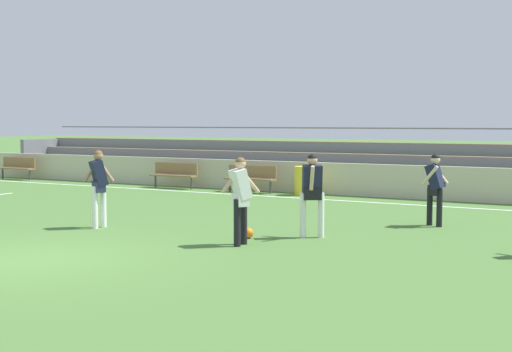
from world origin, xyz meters
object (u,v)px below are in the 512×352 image
at_px(bench_centre_sideline, 251,176).
at_px(bench_far_right, 174,173).
at_px(trash_bin, 304,181).
at_px(player_dark_trailing_run, 435,184).
at_px(player_dark_on_ball, 312,188).
at_px(soccer_ball, 248,233).
at_px(bleacher_stand, 309,162).
at_px(player_dark_wide_left, 99,181).
at_px(bench_near_bin, 17,166).
at_px(player_white_challenging, 240,193).

relative_size(bench_centre_sideline, bench_far_right, 1.00).
height_order(trash_bin, player_dark_trailing_run, player_dark_trailing_run).
bearing_deg(player_dark_on_ball, bench_centre_sideline, 127.02).
bearing_deg(player_dark_on_ball, soccer_ball, -146.82).
distance_m(bleacher_stand, bench_centre_sideline, 2.89).
height_order(trash_bin, player_dark_wide_left, player_dark_wide_left).
height_order(bench_centre_sideline, trash_bin, trash_bin).
bearing_deg(bench_centre_sideline, trash_bin, 2.22).
bearing_deg(bench_far_right, player_dark_on_ball, -40.33).
relative_size(bench_near_bin, player_white_challenging, 1.07).
distance_m(bench_centre_sideline, bench_near_bin, 10.96).
relative_size(bench_near_bin, soccer_ball, 8.18).
xyz_separation_m(bench_far_right, player_white_challenging, (7.83, -8.82, 0.46)).
bearing_deg(trash_bin, player_dark_trailing_run, -40.67).
height_order(bleacher_stand, bench_far_right, bleacher_stand).
bearing_deg(bench_far_right, trash_bin, 0.84).
height_order(bench_centre_sideline, player_white_challenging, player_white_challenging).
height_order(bench_far_right, player_dark_on_ball, player_dark_on_ball).
bearing_deg(player_white_challenging, trash_bin, 107.57).
height_order(bench_centre_sideline, player_dark_trailing_run, player_dark_trailing_run).
height_order(bleacher_stand, player_dark_wide_left, bleacher_stand).
height_order(bench_centre_sideline, bench_far_right, same).
xyz_separation_m(player_dark_on_ball, player_dark_wide_left, (-4.67, -1.09, 0.02)).
bearing_deg(trash_bin, bench_centre_sideline, -177.78).
bearing_deg(player_white_challenging, soccer_ball, 109.13).
bearing_deg(player_dark_trailing_run, bench_near_bin, 165.93).
distance_m(player_white_challenging, player_dark_trailing_run, 4.97).
bearing_deg(soccer_ball, bench_far_right, 133.19).
xyz_separation_m(bleacher_stand, soccer_ball, (3.56, -10.79, -0.79)).
height_order(player_dark_on_ball, player_dark_trailing_run, player_dark_on_ball).
bearing_deg(bench_near_bin, player_dark_on_ball, -24.00).
relative_size(trash_bin, player_dark_trailing_run, 0.57).
bearing_deg(player_white_challenging, bench_centre_sideline, 118.14).
relative_size(bench_far_right, player_dark_trailing_run, 1.11).
xyz_separation_m(bleacher_stand, player_white_challenging, (3.83, -11.55, 0.10)).
height_order(trash_bin, player_dark_on_ball, player_dark_on_ball).
relative_size(player_white_challenging, player_dark_trailing_run, 1.03).
relative_size(bleacher_stand, bench_centre_sideline, 14.78).
xyz_separation_m(bench_near_bin, player_dark_trailing_run, (18.27, -4.58, 0.42)).
relative_size(bench_far_right, player_white_challenging, 1.07).
xyz_separation_m(bench_near_bin, bench_far_right, (7.85, 0.00, 0.00)).
distance_m(bleacher_stand, bench_near_bin, 12.16).
bearing_deg(player_dark_on_ball, player_white_challenging, -119.18).
bearing_deg(bleacher_stand, bench_far_right, -145.70).
height_order(trash_bin, soccer_ball, trash_bin).
relative_size(bench_centre_sideline, player_dark_trailing_run, 1.11).
distance_m(player_white_challenging, player_dark_wide_left, 3.87).
bearing_deg(bench_near_bin, bench_far_right, 0.00).
bearing_deg(trash_bin, bench_near_bin, -179.67).
relative_size(player_dark_trailing_run, soccer_ball, 7.40).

